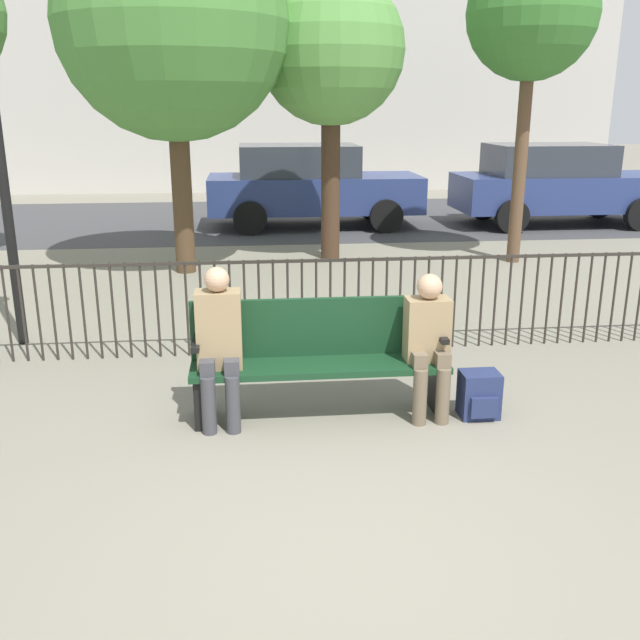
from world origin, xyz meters
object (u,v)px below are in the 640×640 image
(park_bench, at_px, (319,353))
(backpack, at_px, (479,395))
(tree_2, at_px, (532,16))
(tree_1, at_px, (173,23))
(tree_3, at_px, (331,52))
(seated_person_0, at_px, (219,340))
(seated_person_1, at_px, (428,338))
(parked_car_0, at_px, (557,183))
(parked_car_1, at_px, (310,185))

(park_bench, relative_size, backpack, 5.45)
(backpack, bearing_deg, park_bench, 170.48)
(backpack, distance_m, tree_2, 6.98)
(park_bench, bearing_deg, tree_2, 56.20)
(tree_1, relative_size, tree_3, 1.18)
(tree_3, bearing_deg, seated_person_0, -104.28)
(park_bench, distance_m, seated_person_0, 0.80)
(tree_2, bearing_deg, seated_person_0, -128.40)
(park_bench, bearing_deg, seated_person_1, -9.09)
(tree_1, height_order, tree_2, tree_1)
(tree_3, xyz_separation_m, parked_car_0, (4.95, 2.83, -2.28))
(backpack, bearing_deg, parked_car_1, 93.24)
(tree_2, xyz_separation_m, parked_car_0, (2.11, 3.38, -2.75))
(park_bench, xyz_separation_m, parked_car_0, (5.73, 8.78, 0.34))
(tree_1, bearing_deg, parked_car_0, 26.49)
(park_bench, bearing_deg, parked_car_0, 56.91)
(parked_car_1, bearing_deg, tree_1, -119.47)
(seated_person_0, relative_size, parked_car_0, 0.29)
(tree_1, bearing_deg, tree_2, 2.24)
(parked_car_0, bearing_deg, park_bench, -123.09)
(seated_person_0, relative_size, seated_person_1, 1.08)
(park_bench, relative_size, parked_car_1, 0.48)
(seated_person_1, relative_size, tree_3, 0.27)
(tree_1, relative_size, parked_car_1, 1.20)
(tree_1, height_order, tree_3, tree_1)
(seated_person_1, distance_m, tree_2, 6.86)
(backpack, height_order, tree_2, tree_2)
(tree_1, distance_m, parked_car_1, 5.14)
(tree_1, distance_m, tree_3, 2.38)
(tree_3, distance_m, parked_car_1, 3.86)
(tree_3, height_order, parked_car_1, tree_3)
(backpack, bearing_deg, seated_person_1, 169.62)
(tree_2, distance_m, tree_3, 2.93)
(parked_car_1, bearing_deg, seated_person_0, -99.24)
(park_bench, height_order, tree_2, tree_2)
(seated_person_0, distance_m, backpack, 2.08)
(tree_2, bearing_deg, backpack, -112.83)
(park_bench, bearing_deg, tree_1, 105.64)
(seated_person_1, xyz_separation_m, parked_car_0, (4.89, 8.92, 0.20))
(tree_3, bearing_deg, park_bench, -97.46)
(seated_person_1, bearing_deg, tree_1, 113.28)
(backpack, distance_m, tree_3, 6.84)
(park_bench, distance_m, parked_car_1, 9.11)
(parked_car_0, height_order, parked_car_1, same)
(park_bench, distance_m, parked_car_0, 10.49)
(seated_person_0, xyz_separation_m, tree_1, (-0.69, 5.33, 2.75))
(park_bench, distance_m, tree_1, 6.15)
(backpack, height_order, parked_car_1, parked_car_1)
(seated_person_1, distance_m, tree_3, 6.57)
(seated_person_0, relative_size, tree_1, 0.25)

